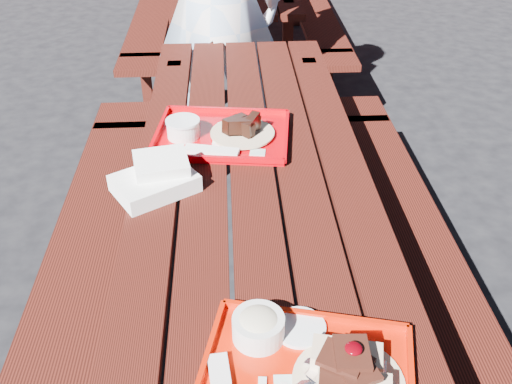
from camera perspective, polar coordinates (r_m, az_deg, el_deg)
ground at (r=2.25m, az=-0.22°, el=-15.05°), size 60.00×60.00×0.00m
picnic_table_near at (r=1.86m, az=-0.26°, el=-3.90°), size 1.41×2.40×0.75m
near_tray at (r=1.21m, az=5.17°, el=-16.57°), size 0.49×0.42×0.13m
far_tray at (r=1.97m, az=-3.65°, el=5.90°), size 0.49×0.41×0.08m
white_cloth at (r=1.72m, az=-9.91°, el=1.41°), size 0.28×0.26×0.09m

